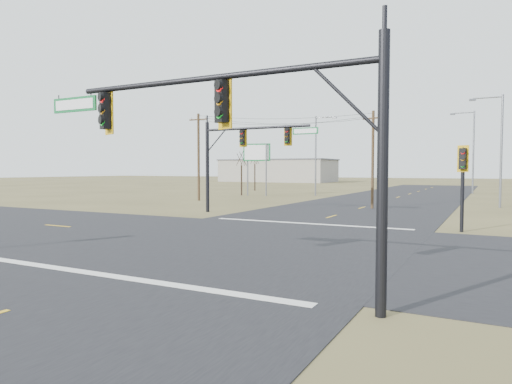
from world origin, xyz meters
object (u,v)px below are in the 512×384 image
bare_tree_b (255,158)px  utility_pole_near (373,157)px  bare_tree_a (241,158)px  streetlight_c (317,151)px  streetlight_a (499,144)px  streetlight_b (472,147)px  utility_pole_far (199,155)px  mast_arm_far (243,146)px  pedestal_signal_ne (463,169)px  mast_arm_near (220,119)px  highway_sign (257,159)px

bare_tree_b → utility_pole_near: bearing=-45.4°
bare_tree_a → bare_tree_b: bearing=110.0°
streetlight_c → bare_tree_b: 15.20m
streetlight_a → streetlight_b: bearing=83.4°
utility_pole_far → streetlight_b: streetlight_b is taller
streetlight_c → streetlight_a: bearing=-20.3°
utility_pole_far → streetlight_a: (27.05, 4.30, 0.63)m
utility_pole_near → streetlight_c: streetlight_c is taller
streetlight_a → streetlight_b: size_ratio=0.86×
mast_arm_far → utility_pole_near: 11.16m
streetlight_c → bare_tree_a: size_ratio=1.65×
pedestal_signal_ne → bare_tree_b: bearing=144.3°
streetlight_b → streetlight_c: size_ratio=1.13×
mast_arm_far → streetlight_b: 40.24m
bare_tree_a → bare_tree_b: size_ratio=0.94×
mast_arm_near → utility_pole_near: utility_pole_near is taller
streetlight_a → bare_tree_a: streetlight_a is taller
mast_arm_near → streetlight_a: 33.64m
highway_sign → bare_tree_b: (-6.36, 11.59, 0.53)m
utility_pole_near → mast_arm_near: bearing=-84.7°
bare_tree_a → streetlight_c: bearing=21.3°
utility_pole_far → bare_tree_b: size_ratio=1.43×
mast_arm_near → utility_pole_far: (-20.58, 28.71, 0.15)m
utility_pole_near → bare_tree_b: bearing=134.6°
mast_arm_far → pedestal_signal_ne: 14.99m
streetlight_a → streetlight_b: streetlight_b is taller
mast_arm_near → utility_pole_near: size_ratio=1.31×
mast_arm_near → utility_pole_near: bearing=118.0°
pedestal_signal_ne → streetlight_a: (1.70, 17.69, 2.02)m
pedestal_signal_ne → streetlight_a: 17.89m
utility_pole_near → streetlight_a: size_ratio=0.84×
mast_arm_near → streetlight_b: streetlight_b is taller
utility_pole_far → streetlight_a: 27.40m
utility_pole_near → streetlight_a: (9.00, 5.86, 1.09)m
utility_pole_near → bare_tree_a: utility_pole_near is taller
utility_pole_near → streetlight_a: bearing=33.1°
streetlight_a → streetlight_c: 21.38m
mast_arm_near → bare_tree_b: (-25.56, 50.53, 0.49)m
highway_sign → streetlight_a: 26.37m
highway_sign → bare_tree_a: 2.16m
pedestal_signal_ne → streetlight_a: bearing=98.1°
streetlight_a → streetlight_b: 23.84m
utility_pole_near → streetlight_b: 30.17m
pedestal_signal_ne → utility_pole_near: bearing=135.2°
utility_pole_near → bare_tree_b: utility_pole_near is taller
mast_arm_near → pedestal_signal_ne: mast_arm_near is taller
bare_tree_b → streetlight_c: bearing=-32.5°
pedestal_signal_ne → bare_tree_a: bearing=151.3°
bare_tree_b → streetlight_b: bearing=11.9°
streetlight_c → mast_arm_far: bearing=-77.1°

